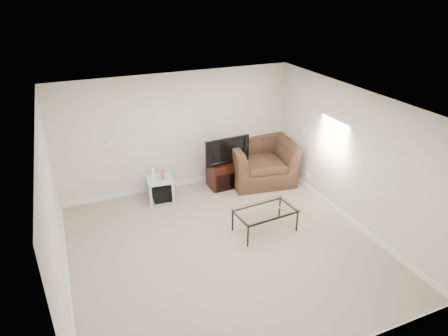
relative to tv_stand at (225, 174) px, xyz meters
name	(u,v)px	position (x,y,z in m)	size (l,w,h in m)	color
floor	(225,249)	(-0.90, -2.10, -0.29)	(5.00, 5.00, 0.00)	tan
ceiling	(225,106)	(-0.90, -2.10, 2.21)	(5.00, 5.00, 0.00)	white
wall_back	(178,132)	(-0.90, 0.40, 0.96)	(5.00, 0.02, 2.50)	silver
wall_left	(54,217)	(-3.40, -2.10, 0.96)	(0.02, 5.00, 2.50)	silver
wall_right	(353,158)	(1.60, -2.10, 0.96)	(0.02, 5.00, 2.50)	silver
plate_back	(109,142)	(-2.30, 0.39, 0.96)	(0.12, 0.02, 0.12)	white
plate_right_switch	(303,130)	(1.59, -0.50, 0.96)	(0.02, 0.09, 0.13)	white
plate_right_outlet	(307,176)	(1.59, -0.80, 0.01)	(0.02, 0.08, 0.12)	white
tv_stand	(225,174)	(0.00, 0.00, 0.00)	(0.71, 0.49, 0.59)	black
dvd_player	(226,166)	(0.00, -0.04, 0.20)	(0.39, 0.27, 0.05)	black
television	(225,149)	(0.00, -0.03, 0.59)	(0.94, 0.19, 0.58)	black
side_table	(160,189)	(-1.46, -0.05, -0.05)	(0.50, 0.50, 0.48)	#A9C0CD
subwoofer	(162,192)	(-1.43, -0.03, -0.12)	(0.37, 0.37, 0.37)	black
game_console	(153,175)	(-1.58, -0.06, 0.30)	(0.05, 0.16, 0.22)	white
game_case	(162,174)	(-1.40, -0.08, 0.29)	(0.05, 0.14, 0.19)	#CC4C4C
recliner	(261,155)	(0.84, -0.05, 0.32)	(1.42, 0.92, 1.24)	#543423
coffee_table	(265,220)	(-0.02, -1.88, -0.08)	(1.10, 0.62, 0.43)	black
remote	(276,209)	(0.18, -1.93, 0.15)	(0.17, 0.05, 0.02)	#B2B2B7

